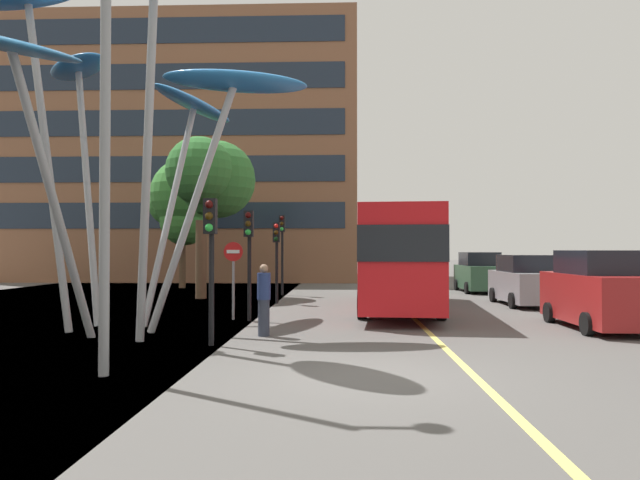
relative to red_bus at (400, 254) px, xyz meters
The scene contains 16 objects.
ground 11.80m from the red_bus, 101.78° to the right, with size 120.00×240.00×0.10m.
red_bus is the anchor object (origin of this frame).
leaf_sculpture 10.93m from the red_bus, 143.44° to the right, with size 9.01×11.22×9.38m.
traffic_light_kerb_near 9.79m from the red_bus, 121.31° to the right, with size 0.28×0.42×3.34m.
traffic_light_kerb_far 6.17m from the red_bus, 143.76° to the right, with size 0.28×0.42×3.38m.
traffic_light_island_mid 5.29m from the red_bus, 154.79° to the left, with size 0.28×0.42×3.28m.
traffic_light_opposite 8.38m from the red_bus, 126.83° to the left, with size 0.28×0.42×3.84m.
car_parked_mid 7.15m from the red_bus, 44.91° to the right, with size 1.99×4.46×2.17m.
car_parked_far 5.57m from the red_bus, 21.01° to the left, with size 1.98×4.58×1.98m.
car_side_street 10.52m from the red_bus, 61.66° to the left, with size 2.00×4.37×2.06m.
street_lamp 13.43m from the red_bus, 117.29° to the right, with size 1.34×0.44×8.60m.
tree_pavement_near 10.28m from the red_bus, 148.17° to the left, with size 3.80×4.59×7.27m.
tree_pavement_far 16.01m from the red_bus, 133.71° to the left, with size 4.32×5.20×7.28m.
pedestrian 7.98m from the red_bus, 121.13° to the right, with size 0.34×0.34×1.82m.
no_entry_sign 6.43m from the red_bus, 149.02° to the right, with size 0.60×0.12×2.43m.
backdrop_building 29.42m from the red_bus, 120.07° to the left, with size 26.31×15.76×18.42m.
Camera 1 is at (-0.42, -10.29, 2.18)m, focal length 33.22 mm.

